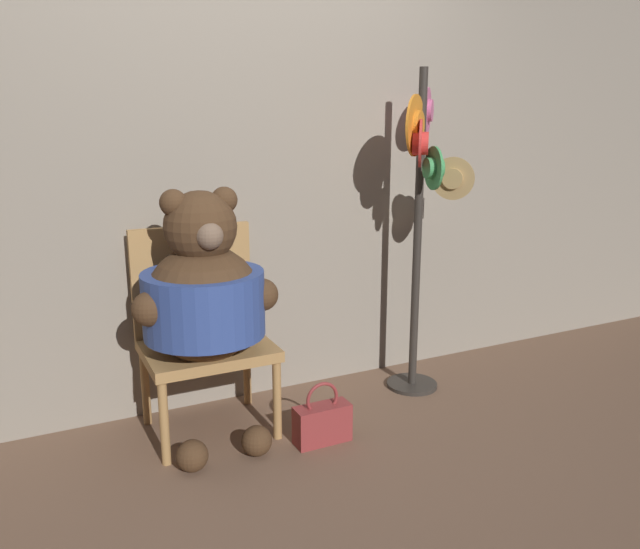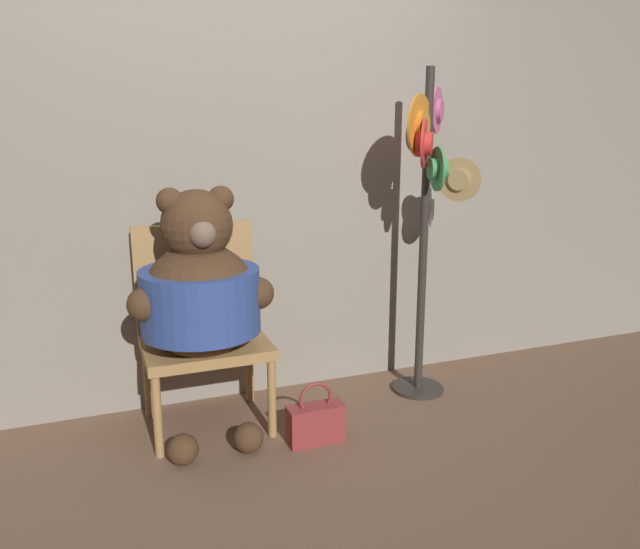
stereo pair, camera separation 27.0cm
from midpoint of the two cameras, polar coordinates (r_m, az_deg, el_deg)
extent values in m
plane|color=brown|center=(3.00, -2.36, -14.91)|extent=(14.00, 14.00, 0.00)
cube|color=gray|center=(3.21, -5.95, 8.64)|extent=(8.00, 0.10, 2.31)
cylinder|color=#B2844C|center=(2.84, -11.97, -12.64)|extent=(0.04, 0.04, 0.38)
cylinder|color=#B2844C|center=(2.95, -1.77, -11.28)|extent=(0.04, 0.04, 0.38)
cylinder|color=#B2844C|center=(3.21, -13.16, -9.46)|extent=(0.04, 0.04, 0.38)
cylinder|color=#B2844C|center=(3.31, -4.14, -8.41)|extent=(0.04, 0.04, 0.38)
cube|color=#B2844C|center=(2.98, -7.86, -6.58)|extent=(0.58, 0.47, 0.05)
cube|color=#B2844C|center=(3.10, -8.96, -0.23)|extent=(0.58, 0.04, 0.53)
sphere|color=#4C331E|center=(2.83, -8.22, -2.40)|extent=(0.53, 0.53, 0.53)
cylinder|color=#334C99|center=(2.83, -8.22, -2.40)|extent=(0.54, 0.54, 0.29)
sphere|color=#4C331E|center=(2.76, -8.47, 4.46)|extent=(0.32, 0.32, 0.32)
sphere|color=#4C331E|center=(2.72, -10.85, 6.59)|extent=(0.12, 0.12, 0.12)
sphere|color=#4C331E|center=(2.77, -6.30, 6.87)|extent=(0.12, 0.12, 0.12)
sphere|color=#7A604C|center=(2.63, -7.82, 3.67)|extent=(0.12, 0.12, 0.12)
sphere|color=#4C331E|center=(2.72, -13.08, -2.72)|extent=(0.15, 0.15, 0.15)
sphere|color=#4C331E|center=(2.83, -2.99, -1.75)|extent=(0.15, 0.15, 0.15)
sphere|color=#4C331E|center=(2.82, -9.67, -15.56)|extent=(0.14, 0.14, 0.14)
sphere|color=#4C331E|center=(2.88, -3.81, -14.72)|extent=(0.14, 0.14, 0.14)
cylinder|color=#332D28|center=(3.56, 11.11, -10.18)|extent=(0.28, 0.28, 0.02)
cylinder|color=#332D28|center=(3.31, 11.79, 3.27)|extent=(0.04, 0.04, 1.70)
cylinder|color=tan|center=(3.23, 15.00, 8.36)|extent=(0.16, 0.17, 0.22)
cylinder|color=tan|center=(3.23, 15.00, 8.36)|extent=(0.10, 0.11, 0.10)
cylinder|color=orange|center=(3.14, 11.61, 13.19)|extent=(0.24, 0.20, 0.30)
cylinder|color=orange|center=(3.14, 11.61, 13.19)|extent=(0.15, 0.14, 0.14)
cylinder|color=red|center=(3.10, 12.04, 11.61)|extent=(0.14, 0.19, 0.23)
cylinder|color=red|center=(3.10, 12.04, 11.61)|extent=(0.13, 0.13, 0.11)
cylinder|color=#3D9351|center=(3.11, 13.18, 9.37)|extent=(0.06, 0.21, 0.21)
cylinder|color=#3D9351|center=(3.11, 13.18, 9.37)|extent=(0.10, 0.12, 0.10)
cylinder|color=#D16693|center=(3.44, 12.94, 14.42)|extent=(0.17, 0.18, 0.24)
cylinder|color=#D16693|center=(3.44, 12.94, 14.42)|extent=(0.12, 0.12, 0.11)
cylinder|color=silver|center=(3.48, 12.15, 5.82)|extent=(0.16, 0.20, 0.24)
cylinder|color=silver|center=(3.48, 12.15, 5.82)|extent=(0.11, 0.12, 0.12)
cube|color=maroon|center=(2.94, 2.31, -13.54)|extent=(0.26, 0.10, 0.18)
torus|color=maroon|center=(2.89, 2.33, -11.32)|extent=(0.16, 0.02, 0.16)
camera|label=1|loc=(0.13, -87.45, 0.63)|focal=35.00mm
camera|label=2|loc=(0.13, 92.55, -0.63)|focal=35.00mm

